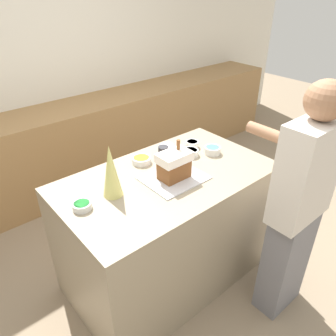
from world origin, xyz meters
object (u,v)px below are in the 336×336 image
(candy_bowl_far_right, at_px, (192,144))
(candy_bowl_near_tray_right, at_px, (167,146))
(candy_bowl_near_tray_left, at_px, (82,206))
(person, at_px, (297,208))
(baking_tray, at_px, (174,178))
(candy_bowl_front_corner, at_px, (141,160))
(mug, at_px, (163,152))
(candy_bowl_beside_tree, at_px, (190,152))
(decorative_tree, at_px, (111,171))
(gingerbread_house, at_px, (174,165))
(candy_bowl_far_left, at_px, (212,150))

(candy_bowl_far_right, height_order, candy_bowl_near_tray_right, candy_bowl_far_right)
(candy_bowl_near_tray_left, distance_m, person, 1.32)
(baking_tray, distance_m, candy_bowl_near_tray_right, 0.44)
(candy_bowl_front_corner, height_order, mug, mug)
(mug, relative_size, person, 0.05)
(candy_bowl_beside_tree, bearing_deg, decorative_tree, -174.97)
(gingerbread_house, distance_m, person, 0.82)
(candy_bowl_far_right, xyz_separation_m, mug, (-0.28, 0.02, 0.02))
(baking_tray, height_order, mug, mug)
(candy_bowl_near_tray_left, bearing_deg, candy_bowl_near_tray_right, 16.82)
(candy_bowl_far_left, xyz_separation_m, candy_bowl_beside_tree, (-0.15, 0.09, -0.00))
(decorative_tree, xyz_separation_m, candy_bowl_near_tray_left, (-0.21, -0.00, -0.15))
(gingerbread_house, xyz_separation_m, mug, (0.14, 0.28, -0.06))
(candy_bowl_beside_tree, bearing_deg, candy_bowl_far_right, 40.44)
(baking_tray, xyz_separation_m, mug, (0.14, 0.28, 0.04))
(decorative_tree, xyz_separation_m, candy_bowl_far_right, (0.82, 0.15, -0.14))
(baking_tray, bearing_deg, decorative_tree, 165.78)
(gingerbread_house, distance_m, decorative_tree, 0.43)
(candy_bowl_far_left, bearing_deg, candy_bowl_beside_tree, 149.86)
(candy_bowl_far_left, height_order, candy_bowl_beside_tree, candy_bowl_far_left)
(candy_bowl_near_tray_left, height_order, mug, mug)
(candy_bowl_beside_tree, height_order, person, person)
(person, bearing_deg, candy_bowl_beside_tree, 98.72)
(decorative_tree, height_order, candy_bowl_front_corner, decorative_tree)
(candy_bowl_beside_tree, bearing_deg, person, -81.28)
(decorative_tree, xyz_separation_m, candy_bowl_beside_tree, (0.72, 0.06, -0.14))
(baking_tray, distance_m, candy_bowl_near_tray_left, 0.63)
(candy_bowl_front_corner, relative_size, mug, 1.59)
(candy_bowl_beside_tree, height_order, mug, mug)
(mug, bearing_deg, candy_bowl_beside_tree, -31.87)
(candy_bowl_front_corner, distance_m, person, 1.10)
(candy_bowl_far_right, relative_size, mug, 1.18)
(candy_bowl_near_tray_right, bearing_deg, candy_bowl_far_right, -33.22)
(candy_bowl_far_left, bearing_deg, candy_bowl_near_tray_left, 178.97)
(candy_bowl_far_right, height_order, candy_bowl_far_left, candy_bowl_far_left)
(candy_bowl_near_tray_left, xyz_separation_m, mug, (0.76, 0.18, 0.02))
(decorative_tree, distance_m, candy_bowl_beside_tree, 0.74)
(gingerbread_house, bearing_deg, candy_bowl_beside_tree, 28.29)
(candy_bowl_far_right, height_order, candy_bowl_front_corner, candy_bowl_far_right)
(gingerbread_house, relative_size, candy_bowl_near_tray_right, 2.35)
(decorative_tree, relative_size, candy_bowl_front_corner, 2.45)
(mug, bearing_deg, candy_bowl_near_tray_right, 38.45)
(gingerbread_house, distance_m, candy_bowl_far_left, 0.47)
(candy_bowl_near_tray_left, xyz_separation_m, person, (1.07, -0.77, -0.10))
(decorative_tree, distance_m, candy_bowl_near_tray_left, 0.26)
(candy_bowl_far_right, height_order, mug, mug)
(candy_bowl_far_left, height_order, candy_bowl_near_tray_left, candy_bowl_far_left)
(gingerbread_house, distance_m, candy_bowl_near_tray_left, 0.64)
(candy_bowl_far_right, xyz_separation_m, candy_bowl_far_left, (0.05, -0.17, 0.00))
(gingerbread_house, bearing_deg, candy_bowl_far_right, 31.62)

